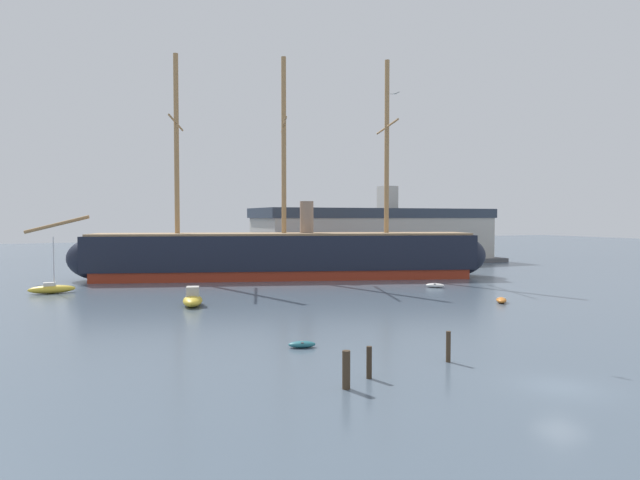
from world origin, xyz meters
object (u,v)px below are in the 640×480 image
Objects in this scene: dockside_warehouse_right at (375,236)px; seagull_in_flight at (395,94)px; sailboat_far_left at (52,289)px; dinghy_foreground_left at (302,344)px; motorboat_alongside_bow at (193,299)px; dinghy_mid_right at (501,300)px; mooring_piling_right_pair at (448,347)px; mooring_piling_nearest at (346,370)px; tall_ship at (284,254)px; dinghy_alongside_stern at (435,285)px; mooring_piling_left_pair at (369,362)px.

dockside_warehouse_right is 69.01m from seagull_in_flight.
sailboat_far_left is 0.13× the size of dockside_warehouse_right.
dinghy_foreground_left is 0.42× the size of motorboat_alongside_bow.
dinghy_mid_right is 1.30× the size of mooring_piling_right_pair.
mooring_piling_right_pair is at bearing -69.86° from motorboat_alongside_bow.
mooring_piling_nearest is (16.23, -48.23, 0.46)m from sailboat_far_left.
dinghy_mid_right is at bearing -67.43° from tall_ship.
sailboat_far_left is at bearing 163.25° from dinghy_alongside_stern.
seagull_in_flight is (-19.26, -21.58, 18.98)m from dinghy_alongside_stern.
dockside_warehouse_right is at bearing 36.64° from tall_ship.
seagull_in_flight is (2.15, 10.33, 18.28)m from mooring_piling_right_pair.
seagull_in_flight is (12.89, -18.94, 18.57)m from motorboat_alongside_bow.
mooring_piling_left_pair is (-26.73, -19.39, 0.64)m from dinghy_mid_right.
motorboat_alongside_bow is at bearing -175.31° from dinghy_alongside_stern.
dinghy_foreground_left is at bearing -158.52° from dinghy_mid_right.
motorboat_alongside_bow is (-31.08, 11.09, 0.41)m from dinghy_mid_right.
dinghy_alongside_stern is 40.50m from dockside_warehouse_right.
mooring_piling_left_pair is at bearing -68.73° from sailboat_far_left.
mooring_piling_left_pair is at bearing -84.99° from dinghy_foreground_left.
tall_ship reaches higher than seagull_in_flight.
mooring_piling_nearest is 2.09× the size of seagull_in_flight.
mooring_piling_nearest is at bearing -120.05° from dockside_warehouse_right.
mooring_piling_left_pair is (2.07, 1.24, -0.12)m from mooring_piling_nearest.
dinghy_foreground_left is 8.64m from mooring_piling_left_pair.
dinghy_foreground_left is 1.07× the size of mooring_piling_right_pair.
dinghy_mid_right is 0.37× the size of sailboat_far_left.
dinghy_foreground_left is at bearing 134.07° from mooring_piling_right_pair.
tall_ship is 27.70m from motorboat_alongside_bow.
dinghy_alongside_stern is at bearing 56.15° from mooring_piling_right_pair.
dockside_warehouse_right reaches higher than dinghy_mid_right.
tall_ship is 23.70m from dinghy_alongside_stern.
dinghy_mid_right is at bearing 35.63° from mooring_piling_nearest.
mooring_piling_nearest is 2.42m from mooring_piling_left_pair.
tall_ship is 36.20× the size of mooring_piling_left_pair.
sailboat_far_left reaches higher than dinghy_mid_right.
tall_ship is 55.10m from mooring_piling_nearest.
motorboat_alongside_bow is at bearing -129.96° from tall_ship.
dockside_warehouse_right reaches higher than dinghy_alongside_stern.
mooring_piling_nearest reaches higher than mooring_piling_left_pair.
dinghy_foreground_left is 9.94m from mooring_piling_nearest.
dinghy_mid_right is at bearing 23.34° from seagull_in_flight.
seagull_in_flight is (-4.80, -40.06, 15.65)m from tall_ship.
sailboat_far_left is 50.43m from mooring_piling_left_pair.
mooring_piling_right_pair is at bearing -45.93° from dinghy_foreground_left.
dinghy_mid_right is 0.05× the size of dockside_warehouse_right.
tall_ship is 31.86× the size of dinghy_foreground_left.
mooring_piling_left_pair is at bearing -119.23° from dockside_warehouse_right.
dinghy_alongside_stern is 1.19× the size of mooring_piling_nearest.
mooring_piling_right_pair is at bearing 10.71° from mooring_piling_left_pair.
dinghy_foreground_left is 0.85× the size of dinghy_alongside_stern.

